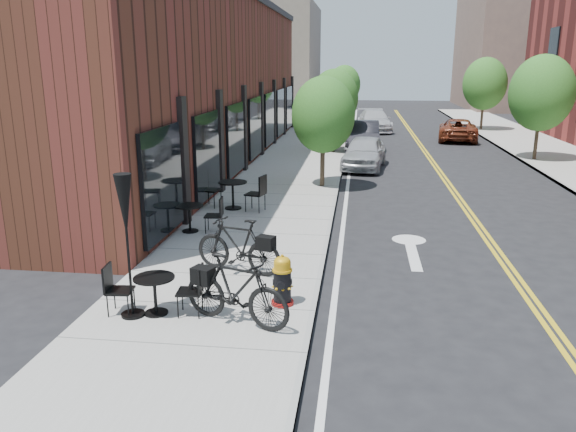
{
  "coord_description": "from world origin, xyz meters",
  "views": [
    {
      "loc": [
        0.67,
        -10.57,
        4.32
      ],
      "look_at": [
        -0.87,
        1.53,
        1.0
      ],
      "focal_mm": 35.0,
      "sensor_mm": 36.0,
      "label": 1
    }
  ],
  "objects_px": {
    "bicycle_left": "(238,245)",
    "parked_car_a": "(364,152)",
    "parked_car_c": "(374,121)",
    "bistro_set_b": "(190,214)",
    "parked_car_far": "(458,130)",
    "bistro_set_a": "(155,290)",
    "patio_umbrella": "(125,216)",
    "bistro_set_c": "(233,191)",
    "bicycle_right": "(236,290)",
    "parked_car_b": "(362,137)",
    "fire_hydrant": "(282,281)"
  },
  "relations": [
    {
      "from": "bistro_set_a",
      "to": "patio_umbrella",
      "type": "height_order",
      "value": "patio_umbrella"
    },
    {
      "from": "bicycle_right",
      "to": "bistro_set_c",
      "type": "xyz_separation_m",
      "value": [
        -1.76,
        7.55,
        -0.06
      ]
    },
    {
      "from": "bistro_set_b",
      "to": "bistro_set_c",
      "type": "height_order",
      "value": "bistro_set_c"
    },
    {
      "from": "bistro_set_c",
      "to": "parked_car_c",
      "type": "bearing_deg",
      "value": 92.38
    },
    {
      "from": "parked_car_c",
      "to": "parked_car_far",
      "type": "distance_m",
      "value": 6.24
    },
    {
      "from": "bicycle_left",
      "to": "bistro_set_a",
      "type": "xyz_separation_m",
      "value": [
        -1.0,
        -2.15,
        -0.14
      ]
    },
    {
      "from": "bistro_set_b",
      "to": "patio_umbrella",
      "type": "height_order",
      "value": "patio_umbrella"
    },
    {
      "from": "parked_car_b",
      "to": "parked_car_far",
      "type": "relative_size",
      "value": 1.02
    },
    {
      "from": "bicycle_right",
      "to": "fire_hydrant",
      "type": "bearing_deg",
      "value": -15.67
    },
    {
      "from": "bicycle_right",
      "to": "parked_car_c",
      "type": "bearing_deg",
      "value": 14.72
    },
    {
      "from": "parked_car_a",
      "to": "parked_car_far",
      "type": "bearing_deg",
      "value": 68.11
    },
    {
      "from": "fire_hydrant",
      "to": "parked_car_a",
      "type": "relative_size",
      "value": 0.23
    },
    {
      "from": "bicycle_right",
      "to": "bistro_set_b",
      "type": "height_order",
      "value": "bicycle_right"
    },
    {
      "from": "fire_hydrant",
      "to": "bicycle_left",
      "type": "bearing_deg",
      "value": 116.18
    },
    {
      "from": "parked_car_b",
      "to": "bistro_set_a",
      "type": "bearing_deg",
      "value": -100.65
    },
    {
      "from": "bistro_set_c",
      "to": "parked_car_a",
      "type": "xyz_separation_m",
      "value": [
        3.91,
        7.9,
        0.02
      ]
    },
    {
      "from": "fire_hydrant",
      "to": "bistro_set_a",
      "type": "height_order",
      "value": "fire_hydrant"
    },
    {
      "from": "bistro_set_c",
      "to": "parked_car_far",
      "type": "height_order",
      "value": "parked_car_far"
    },
    {
      "from": "fire_hydrant",
      "to": "patio_umbrella",
      "type": "relative_size",
      "value": 0.38
    },
    {
      "from": "bistro_set_b",
      "to": "parked_car_a",
      "type": "bearing_deg",
      "value": 62.95
    },
    {
      "from": "parked_car_far",
      "to": "parked_car_a",
      "type": "bearing_deg",
      "value": 68.87
    },
    {
      "from": "fire_hydrant",
      "to": "parked_car_c",
      "type": "xyz_separation_m",
      "value": [
        2.22,
        28.4,
        0.13
      ]
    },
    {
      "from": "bicycle_right",
      "to": "parked_car_b",
      "type": "xyz_separation_m",
      "value": [
        2.06,
        20.12,
        0.05
      ]
    },
    {
      "from": "bistro_set_a",
      "to": "patio_umbrella",
      "type": "bearing_deg",
      "value": -166.17
    },
    {
      "from": "bicycle_left",
      "to": "bistro_set_c",
      "type": "xyz_separation_m",
      "value": [
        -1.28,
        5.18,
        -0.04
      ]
    },
    {
      "from": "fire_hydrant",
      "to": "patio_umbrella",
      "type": "xyz_separation_m",
      "value": [
        -2.49,
        -0.81,
        1.34
      ]
    },
    {
      "from": "bistro_set_a",
      "to": "parked_car_b",
      "type": "bearing_deg",
      "value": 74.81
    },
    {
      "from": "bistro_set_c",
      "to": "bicycle_left",
      "type": "bearing_deg",
      "value": -61.73
    },
    {
      "from": "bicycle_right",
      "to": "parked_car_far",
      "type": "distance_m",
      "value": 26.29
    },
    {
      "from": "bistro_set_a",
      "to": "parked_car_b",
      "type": "xyz_separation_m",
      "value": [
        3.54,
        19.91,
        0.2
      ]
    },
    {
      "from": "patio_umbrella",
      "to": "parked_car_a",
      "type": "relative_size",
      "value": 0.62
    },
    {
      "from": "bistro_set_a",
      "to": "parked_car_far",
      "type": "bearing_deg",
      "value": 64.99
    },
    {
      "from": "parked_car_a",
      "to": "parked_car_far",
      "type": "height_order",
      "value": "parked_car_a"
    },
    {
      "from": "parked_car_a",
      "to": "bistro_set_b",
      "type": "bearing_deg",
      "value": -106.2
    },
    {
      "from": "fire_hydrant",
      "to": "bistro_set_a",
      "type": "relative_size",
      "value": 0.57
    },
    {
      "from": "bicycle_right",
      "to": "bistro_set_a",
      "type": "bearing_deg",
      "value": 102.25
    },
    {
      "from": "bicycle_left",
      "to": "parked_car_a",
      "type": "distance_m",
      "value": 13.35
    },
    {
      "from": "bistro_set_a",
      "to": "bicycle_left",
      "type": "bearing_deg",
      "value": 59.97
    },
    {
      "from": "bistro_set_b",
      "to": "parked_car_far",
      "type": "distance_m",
      "value": 22.41
    },
    {
      "from": "bicycle_left",
      "to": "parked_car_far",
      "type": "xyz_separation_m",
      "value": [
        8.04,
        22.82,
        -0.07
      ]
    },
    {
      "from": "patio_umbrella",
      "to": "parked_car_b",
      "type": "height_order",
      "value": "patio_umbrella"
    },
    {
      "from": "bistro_set_b",
      "to": "parked_car_b",
      "type": "bearing_deg",
      "value": 70.05
    },
    {
      "from": "parked_car_a",
      "to": "parked_car_far",
      "type": "xyz_separation_m",
      "value": [
        5.41,
        9.73,
        -0.05
      ]
    },
    {
      "from": "bistro_set_b",
      "to": "bistro_set_c",
      "type": "relative_size",
      "value": 0.83
    },
    {
      "from": "patio_umbrella",
      "to": "parked_car_c",
      "type": "distance_m",
      "value": 29.61
    },
    {
      "from": "bistro_set_b",
      "to": "bicycle_right",
      "type": "bearing_deg",
      "value": -68.92
    },
    {
      "from": "bicycle_right",
      "to": "parked_car_far",
      "type": "height_order",
      "value": "bicycle_right"
    },
    {
      "from": "patio_umbrella",
      "to": "fire_hydrant",
      "type": "bearing_deg",
      "value": 17.97
    },
    {
      "from": "bicycle_left",
      "to": "parked_car_c",
      "type": "xyz_separation_m",
      "value": [
        3.34,
        26.92,
        -0.01
      ]
    },
    {
      "from": "patio_umbrella",
      "to": "parked_car_far",
      "type": "relative_size",
      "value": 0.55
    }
  ]
}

